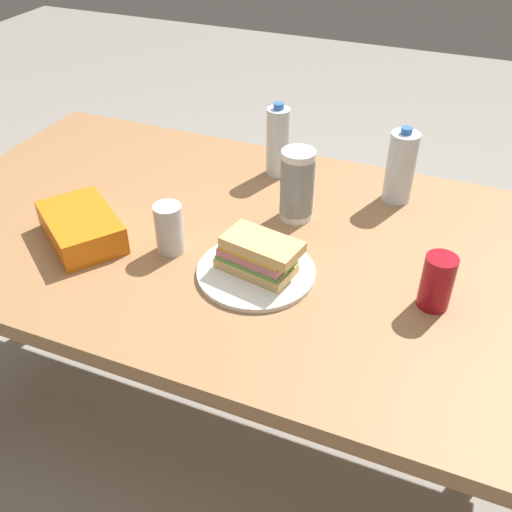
% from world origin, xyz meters
% --- Properties ---
extents(ground_plane, '(8.00, 8.00, 0.00)m').
position_xyz_m(ground_plane, '(0.00, 0.00, 0.00)').
color(ground_plane, gray).
extents(dining_table, '(1.73, 0.95, 0.72)m').
position_xyz_m(dining_table, '(0.00, 0.00, 0.64)').
color(dining_table, '#9E7047').
rests_on(dining_table, ground_plane).
extents(paper_plate, '(0.27, 0.27, 0.01)m').
position_xyz_m(paper_plate, '(0.07, -0.13, 0.73)').
color(paper_plate, white).
rests_on(paper_plate, dining_table).
extents(sandwich, '(0.20, 0.12, 0.08)m').
position_xyz_m(sandwich, '(0.07, -0.13, 0.77)').
color(sandwich, '#DBB26B').
rests_on(sandwich, paper_plate).
extents(soda_can_red, '(0.07, 0.07, 0.12)m').
position_xyz_m(soda_can_red, '(0.45, -0.08, 0.78)').
color(soda_can_red, maroon).
rests_on(soda_can_red, dining_table).
extents(chip_bag, '(0.27, 0.26, 0.07)m').
position_xyz_m(chip_bag, '(-0.37, -0.16, 0.76)').
color(chip_bag, orange).
rests_on(chip_bag, dining_table).
extents(water_bottle_tall, '(0.07, 0.07, 0.21)m').
position_xyz_m(water_bottle_tall, '(0.29, 0.31, 0.82)').
color(water_bottle_tall, silver).
rests_on(water_bottle_tall, dining_table).
extents(plastic_cup_stack, '(0.08, 0.08, 0.18)m').
position_xyz_m(plastic_cup_stack, '(0.07, 0.13, 0.81)').
color(plastic_cup_stack, silver).
rests_on(plastic_cup_stack, dining_table).
extents(water_bottle_spare, '(0.06, 0.06, 0.21)m').
position_xyz_m(water_bottle_spare, '(-0.05, 0.32, 0.82)').
color(water_bottle_spare, silver).
rests_on(water_bottle_spare, dining_table).
extents(soda_can_silver, '(0.07, 0.07, 0.12)m').
position_xyz_m(soda_can_silver, '(-0.15, -0.12, 0.78)').
color(soda_can_silver, silver).
rests_on(soda_can_silver, dining_table).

